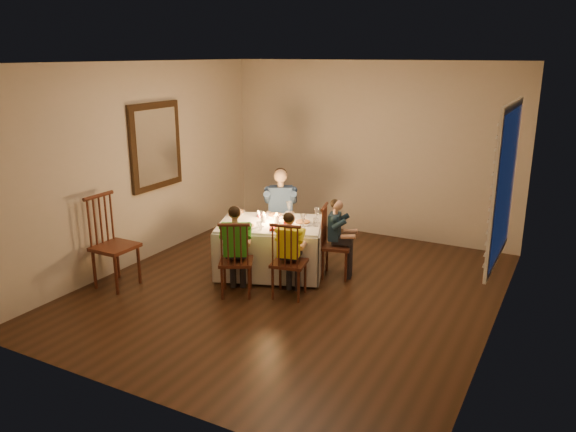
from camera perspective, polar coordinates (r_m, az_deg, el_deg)
The scene contains 26 objects.
ground at distance 6.70m, azimuth 0.42°, elevation -7.48°, with size 5.00×5.00×0.00m, color black.
wall_left at distance 7.58m, azimuth -14.86°, elevation 5.09°, with size 0.02×5.00×2.60m, color #C0B3A4.
wall_right at distance 5.64m, azimuth 21.12°, elevation 0.81°, with size 0.02×5.00×2.60m, color #C0B3A4.
wall_back at distance 8.54m, azimuth 8.31°, elevation 6.67°, with size 4.50×0.02×2.60m, color #C0B3A4.
ceiling at distance 6.14m, azimuth 0.47°, elevation 15.35°, with size 5.00×5.00×0.00m, color white.
dining_table at distance 7.03m, azimuth -1.78°, elevation -2.17°, with size 1.54×1.33×0.64m.
chair_adult at distance 7.85m, azimuth -0.73°, elevation -3.83°, with size 0.37×0.36×0.91m, color #3D1610, non-canonical shape.
chair_near_left at distance 6.61m, azimuth -5.20°, elevation -7.90°, with size 0.37×0.36×0.91m, color #3D1610, non-canonical shape.
chair_near_right at distance 6.54m, azimuth 0.11°, elevation -8.10°, with size 0.37×0.36×0.91m, color #3D1610, non-canonical shape.
chair_end at distance 7.11m, azimuth 4.87°, elevation -6.10°, with size 0.37×0.36×0.91m, color #3D1610, non-canonical shape.
chair_extra at distance 7.11m, azimuth -16.83°, elevation -6.78°, with size 0.46×0.44×1.12m, color #3D1610, non-canonical shape.
adult at distance 7.85m, azimuth -0.73°, elevation -3.83°, with size 0.43×0.40×1.21m, color navy, non-canonical shape.
child_green at distance 6.61m, azimuth -5.20°, elevation -7.90°, with size 0.35×0.32×1.07m, color green, non-canonical shape.
child_yellow at distance 6.54m, azimuth 0.11°, elevation -8.10°, with size 0.32×0.29×1.01m, color yellow, non-canonical shape.
child_teal at distance 7.11m, azimuth 4.87°, elevation -6.10°, with size 0.31×0.29×1.00m, color #192D3E, non-canonical shape.
setting_adult at distance 7.21m, azimuth -1.28°, elevation -0.01°, with size 0.26×0.26×0.02m, color white.
setting_green at distance 6.79m, azimuth -4.23°, elevation -1.08°, with size 0.26×0.26×0.02m, color white.
setting_yellow at distance 6.65m, azimuth 0.06°, elevation -1.40°, with size 0.26×0.26×0.02m, color white.
setting_teal at distance 6.92m, azimuth 1.50°, elevation -0.72°, with size 0.26×0.26×0.02m, color white.
candle_left at distance 6.97m, azimuth -2.48°, elevation -0.25°, with size 0.06×0.06×0.10m, color white.
candle_right at distance 6.94m, azimuth -1.16°, elevation -0.30°, with size 0.06×0.06×0.10m, color white.
squash at distance 7.30m, azimuth -5.25°, elevation 0.41°, with size 0.09×0.09×0.09m, color #FAF441.
orange_fruit at distance 6.97m, azimuth -0.06°, elevation -0.31°, with size 0.08×0.08×0.08m, color orange.
serving_bowl at distance 7.29m, azimuth -5.20°, elevation 0.25°, with size 0.21×0.21×0.05m, color white.
wall_mirror at distance 7.74m, azimuth -13.28°, elevation 6.93°, with size 0.06×0.95×1.15m.
window_blinds at distance 5.70m, azimuth 21.03°, elevation 3.04°, with size 0.07×1.34×1.54m.
Camera 1 is at (2.85, -5.43, 2.69)m, focal length 35.00 mm.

